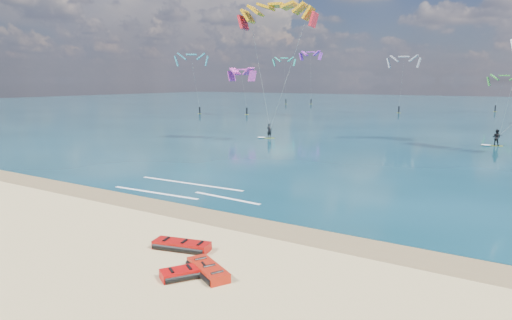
{
  "coord_description": "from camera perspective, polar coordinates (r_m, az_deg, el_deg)",
  "views": [
    {
      "loc": [
        18.54,
        -14.75,
        6.86
      ],
      "look_at": [
        4.21,
        8.0,
        2.15
      ],
      "focal_mm": 32.0,
      "sensor_mm": 36.0,
      "label": 1
    }
  ],
  "objects": [
    {
      "name": "sea",
      "position": [
        120.39,
        23.42,
        5.86
      ],
      "size": [
        320.0,
        200.0,
        0.04
      ],
      "primitive_type": "cube",
      "color": "#0A2E3A",
      "rests_on": "ground"
    },
    {
      "name": "ground",
      "position": [
        58.21,
        13.42,
        2.89
      ],
      "size": [
        320.0,
        320.0,
        0.0
      ],
      "primitive_type": "plane",
      "color": "tan",
      "rests_on": "ground"
    },
    {
      "name": "distant_kites",
      "position": [
        102.92,
        10.73,
        9.2
      ],
      "size": [
        77.1,
        51.25,
        14.59
      ],
      "color": "#9898A0",
      "rests_on": "ground"
    },
    {
      "name": "shoreline_foam",
      "position": [
        29.15,
        -8.6,
        -3.7
      ],
      "size": [
        10.84,
        3.67,
        0.01
      ],
      "color": "white",
      "rests_on": "ground"
    },
    {
      "name": "packed_kite_mid",
      "position": [
        16.94,
        -6.02,
        -14.0
      ],
      "size": [
        2.62,
        2.08,
        0.4
      ],
      "primitive_type": null,
      "rotation": [
        0.0,
        0.0,
        -0.48
      ],
      "color": "#B81E0C",
      "rests_on": "ground"
    },
    {
      "name": "packed_kite_left",
      "position": [
        19.34,
        -9.26,
        -10.97
      ],
      "size": [
        2.77,
        1.71,
        0.41
      ],
      "primitive_type": null,
      "rotation": [
        0.0,
        0.0,
        0.24
      ],
      "color": "#A80B09",
      "rests_on": "ground"
    },
    {
      "name": "packed_kite_right",
      "position": [
        16.84,
        -8.63,
        -14.21
      ],
      "size": [
        1.95,
        2.25,
        0.37
      ],
      "primitive_type": null,
      "rotation": [
        0.0,
        0.0,
        1.0
      ],
      "color": "#BC0808",
      "rests_on": "ground"
    },
    {
      "name": "kitesurfer_main",
      "position": [
        50.76,
        2.19,
        11.47
      ],
      "size": [
        10.95,
        7.52,
        15.96
      ],
      "rotation": [
        0.0,
        0.0,
        0.77
      ],
      "color": "#C4E21A",
      "rests_on": "sea"
    },
    {
      "name": "wet_sand_strip",
      "position": [
        26.57,
        -13.61,
        -5.31
      ],
      "size": [
        320.0,
        2.4,
        0.01
      ],
      "primitive_type": "cube",
      "color": "brown",
      "rests_on": "ground"
    }
  ]
}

